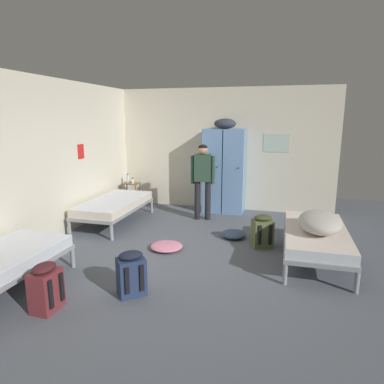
% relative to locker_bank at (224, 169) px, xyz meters
% --- Properties ---
extents(ground_plane, '(9.51, 9.51, 0.00)m').
position_rel_locker_bank_xyz_m(ground_plane, '(-0.08, -2.69, -0.97)').
color(ground_plane, '#565B66').
extents(room_backdrop, '(4.97, 6.00, 2.75)m').
position_rel_locker_bank_xyz_m(room_backdrop, '(-1.42, -1.32, 0.40)').
color(room_backdrop, beige).
rests_on(room_backdrop, ground_plane).
extents(locker_bank, '(0.90, 0.55, 2.07)m').
position_rel_locker_bank_xyz_m(locker_bank, '(0.00, 0.00, 0.00)').
color(locker_bank, '#6B93C6').
rests_on(locker_bank, ground_plane).
extents(shelf_unit, '(0.38, 0.30, 0.57)m').
position_rel_locker_bank_xyz_m(shelf_unit, '(-2.21, -0.14, -0.62)').
color(shelf_unit, brown).
rests_on(shelf_unit, ground_plane).
extents(bed_right, '(0.90, 1.90, 0.49)m').
position_rel_locker_bank_xyz_m(bed_right, '(1.79, -2.31, -0.59)').
color(bed_right, gray).
rests_on(bed_right, ground_plane).
extents(bed_left_rear, '(0.90, 1.90, 0.49)m').
position_rel_locker_bank_xyz_m(bed_left_rear, '(-1.96, -1.44, -0.59)').
color(bed_left_rear, gray).
rests_on(bed_left_rear, ground_plane).
extents(bedding_heap, '(0.59, 0.89, 0.29)m').
position_rel_locker_bank_xyz_m(bedding_heap, '(1.82, -2.44, -0.34)').
color(bedding_heap, '#B7B2A8').
rests_on(bedding_heap, bed_right).
extents(person_traveler, '(0.49, 0.25, 1.56)m').
position_rel_locker_bank_xyz_m(person_traveler, '(-0.31, -0.72, -0.03)').
color(person_traveler, black).
rests_on(person_traveler, ground_plane).
extents(water_bottle, '(0.07, 0.07, 0.23)m').
position_rel_locker_bank_xyz_m(water_bottle, '(-2.29, -0.12, -0.30)').
color(water_bottle, '#B2DBEA').
rests_on(water_bottle, shelf_unit).
extents(lotion_bottle, '(0.05, 0.05, 0.14)m').
position_rel_locker_bank_xyz_m(lotion_bottle, '(-2.14, -0.18, -0.34)').
color(lotion_bottle, white).
rests_on(lotion_bottle, shelf_unit).
extents(backpack_olive, '(0.39, 0.40, 0.55)m').
position_rel_locker_bank_xyz_m(backpack_olive, '(1.00, -1.98, -0.71)').
color(backpack_olive, '#566038').
rests_on(backpack_olive, ground_plane).
extents(backpack_navy, '(0.41, 0.42, 0.55)m').
position_rel_locker_bank_xyz_m(backpack_navy, '(-0.41, -3.96, -0.71)').
color(backpack_navy, navy).
rests_on(backpack_navy, ground_plane).
extents(backpack_maroon, '(0.34, 0.33, 0.55)m').
position_rel_locker_bank_xyz_m(backpack_maroon, '(-1.17, -4.53, -0.71)').
color(backpack_maroon, maroon).
rests_on(backpack_maroon, ground_plane).
extents(clothes_pile_pink, '(0.52, 0.51, 0.10)m').
position_rel_locker_bank_xyz_m(clothes_pile_pink, '(-0.48, -2.50, -0.92)').
color(clothes_pile_pink, pink).
rests_on(clothes_pile_pink, ground_plane).
extents(clothes_pile_denim, '(0.43, 0.42, 0.13)m').
position_rel_locker_bank_xyz_m(clothes_pile_denim, '(0.49, -1.68, -0.90)').
color(clothes_pile_denim, '#42567A').
rests_on(clothes_pile_denim, ground_plane).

